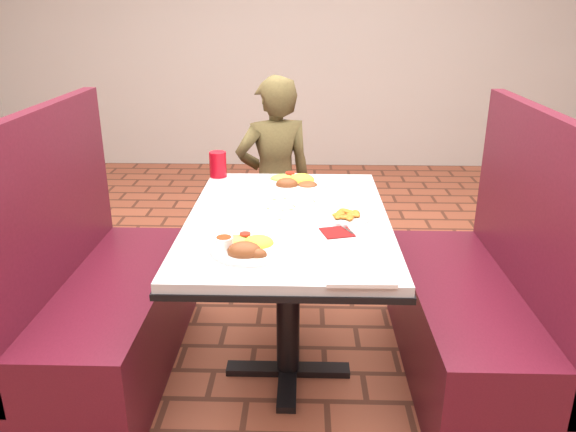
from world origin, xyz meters
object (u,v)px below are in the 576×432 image
Objects in this scene: booth_bench_right at (476,311)px; red_tumbler at (218,164)px; near_dinner_plate at (247,244)px; diner_person at (275,184)px; booth_bench_left at (104,305)px; far_dinner_plate at (294,180)px; dining_table at (288,238)px; plantain_plate at (346,216)px.

booth_bench_right reaches higher than red_tumbler.
diner_person is at bearing 88.75° from near_dinner_plate.
booth_bench_right is (1.60, 0.00, 0.00)m from booth_bench_left.
far_dinner_plate is (0.82, 0.41, 0.45)m from booth_bench_left.
dining_table is at bearing 180.00° from booth_bench_right.
booth_bench_right is 0.99m from far_dinner_plate.
red_tumbler is at bearing 160.49° from far_dinner_plate.
plantain_plate is at bearing -1.44° from booth_bench_left.
booth_bench_right is 3.98× the size of far_dinner_plate.
near_dinner_plate is 0.92m from red_tumbler.
booth_bench_right is at bearing 116.32° from diner_person.
booth_bench_right is at bearing 0.00° from booth_bench_left.
diner_person is (-0.90, 0.91, 0.27)m from booth_bench_right.
dining_table is 0.92m from diner_person.
dining_table is 0.86m from booth_bench_right.
booth_bench_right is 9.64× the size of red_tumbler.
booth_bench_left is 3.98× the size of far_dinner_plate.
diner_person reaches higher than far_dinner_plate.
booth_bench_right is at bearing 2.61° from plantain_plate.
booth_bench_right reaches higher than far_dinner_plate.
diner_person is at bearing 55.03° from red_tumbler.
diner_person is 1.01m from plantain_plate.
red_tumbler is (-0.26, -0.37, 0.21)m from diner_person.
dining_table is 1.01× the size of booth_bench_left.
far_dinner_plate is at bearing 115.98° from plantain_plate.
booth_bench_left is at bearing -153.42° from far_dinner_plate.
far_dinner_plate is (-0.78, 0.41, 0.45)m from booth_bench_right.
near_dinner_plate is at bearing -75.54° from red_tumbler.
plantain_plate is at bearing -6.41° from dining_table.
near_dinner_plate reaches higher than plantain_plate.
plantain_plate reaches higher than dining_table.
red_tumbler is (0.44, 0.54, 0.48)m from booth_bench_left.
plantain_plate is (0.36, 0.33, -0.02)m from near_dinner_plate.
plantain_plate is at bearing -177.39° from booth_bench_right.
diner_person is 1.28m from near_dinner_plate.
diner_person is at bearing 96.37° from dining_table.
diner_person reaches higher than dining_table.
booth_bench_left is 1.60m from booth_bench_right.
near_dinner_plate is at bearing -110.22° from dining_table.
near_dinner_plate is 0.49m from plantain_plate.
booth_bench_left is at bearing 180.00° from dining_table.
far_dinner_plate is at bearing 85.12° from diner_person.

